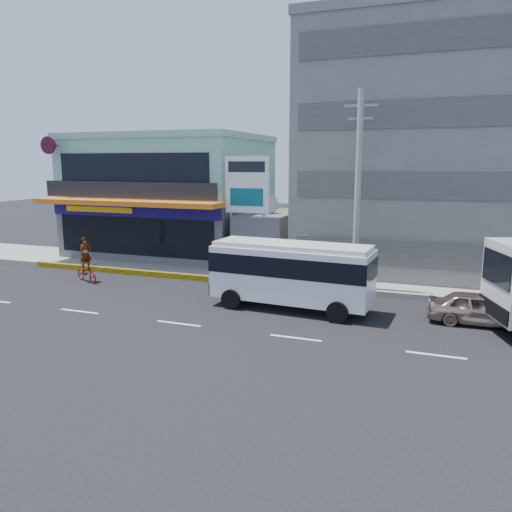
{
  "coord_description": "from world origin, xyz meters",
  "views": [
    {
      "loc": [
        9.75,
        -17.39,
        6.55
      ],
      "look_at": [
        1.83,
        4.29,
        2.2
      ],
      "focal_mm": 35.0,
      "sensor_mm": 36.0,
      "label": 1
    }
  ],
  "objects": [
    {
      "name": "minibus",
      "position": [
        3.76,
        3.63,
        1.8
      ],
      "size": [
        7.35,
        2.94,
        3.02
      ],
      "color": "silver",
      "rests_on": "ground"
    },
    {
      "name": "motorcycle_rider",
      "position": [
        -8.4,
        4.83,
        0.82
      ],
      "size": [
        2.05,
        1.36,
        2.48
      ],
      "color": "#5E0D0F",
      "rests_on": "ground"
    },
    {
      "name": "sedan",
      "position": [
        11.57,
        4.15,
        0.67
      ],
      "size": [
        3.95,
        1.59,
        1.35
      ],
      "primitive_type": "imported",
      "rotation": [
        0.0,
        0.0,
        1.57
      ],
      "color": "tan",
      "rests_on": "ground"
    },
    {
      "name": "shop_building",
      "position": [
        -8.0,
        13.95,
        4.0
      ],
      "size": [
        12.4,
        11.7,
        8.0
      ],
      "color": "#4A494F",
      "rests_on": "ground"
    },
    {
      "name": "ground",
      "position": [
        0.0,
        0.0,
        0.0
      ],
      "size": [
        120.0,
        120.0,
        0.0
      ],
      "primitive_type": "plane",
      "color": "black",
      "rests_on": "ground"
    },
    {
      "name": "satellite_dish",
      "position": [
        0.0,
        11.0,
        3.58
      ],
      "size": [
        1.5,
        1.5,
        0.15
      ],
      "primitive_type": "cylinder",
      "color": "slate",
      "rests_on": "gap_structure"
    },
    {
      "name": "sidewalk",
      "position": [
        5.0,
        9.5,
        0.15
      ],
      "size": [
        70.0,
        5.0,
        0.3
      ],
      "primitive_type": "cube",
      "color": "gray",
      "rests_on": "ground"
    },
    {
      "name": "billboard",
      "position": [
        -0.5,
        9.2,
        4.93
      ],
      "size": [
        2.6,
        0.18,
        6.9
      ],
      "color": "gray",
      "rests_on": "ground"
    },
    {
      "name": "utility_pole_near",
      "position": [
        6.0,
        7.4,
        5.15
      ],
      "size": [
        1.6,
        0.3,
        10.0
      ],
      "color": "#999993",
      "rests_on": "ground"
    },
    {
      "name": "concrete_building",
      "position": [
        10.0,
        15.0,
        7.0
      ],
      "size": [
        16.0,
        12.0,
        14.0
      ],
      "primitive_type": "cube",
      "color": "gray",
      "rests_on": "ground"
    },
    {
      "name": "gap_structure",
      "position": [
        0.0,
        12.0,
        1.75
      ],
      "size": [
        3.0,
        6.0,
        3.5
      ],
      "primitive_type": "cube",
      "color": "#4A494F",
      "rests_on": "ground"
    }
  ]
}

